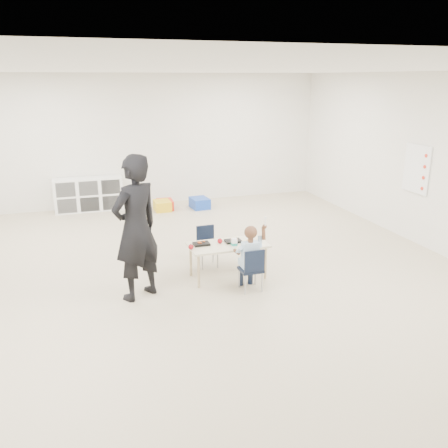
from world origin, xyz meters
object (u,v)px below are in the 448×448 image
object	(u,v)px
table	(228,260)
adult	(136,228)
child	(251,257)
chair_near	(251,269)
cubby_shelf	(89,194)

from	to	relation	value
table	adult	distance (m)	1.46
adult	child	bearing A→B (deg)	138.25
table	child	size ratio (longest dim) A/B	1.16
chair_near	cubby_shelf	size ratio (longest dim) A/B	0.43
table	child	distance (m)	0.56
child	chair_near	bearing A→B (deg)	0.00
table	cubby_shelf	world-z (taller)	cubby_shelf
child	cubby_shelf	size ratio (longest dim) A/B	0.67
chair_near	child	bearing A→B (deg)	0.00
table	cubby_shelf	distance (m)	4.57
cubby_shelf	child	bearing A→B (deg)	-68.72
child	adult	distance (m)	1.52
chair_near	adult	size ratio (longest dim) A/B	0.32
cubby_shelf	adult	distance (m)	4.54
table	child	bearing A→B (deg)	-73.03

